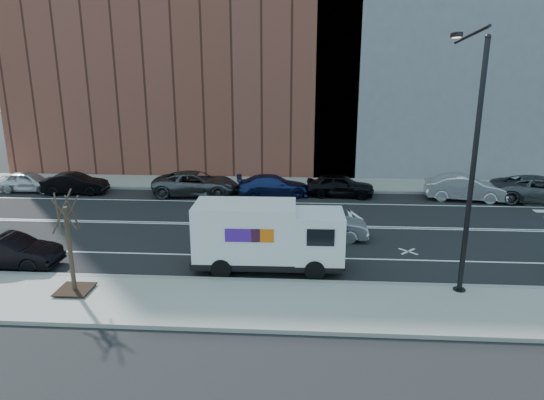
# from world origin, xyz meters

# --- Properties ---
(ground) EXTENTS (120.00, 120.00, 0.00)m
(ground) POSITION_xyz_m (0.00, 0.00, 0.00)
(ground) COLOR black
(ground) RESTS_ON ground
(sidewalk_near) EXTENTS (44.00, 3.60, 0.15)m
(sidewalk_near) POSITION_xyz_m (0.00, -8.80, 0.07)
(sidewalk_near) COLOR gray
(sidewalk_near) RESTS_ON ground
(sidewalk_far) EXTENTS (44.00, 3.60, 0.15)m
(sidewalk_far) POSITION_xyz_m (0.00, 8.80, 0.07)
(sidewalk_far) COLOR gray
(sidewalk_far) RESTS_ON ground
(curb_near) EXTENTS (44.00, 0.25, 0.17)m
(curb_near) POSITION_xyz_m (0.00, -7.00, 0.08)
(curb_near) COLOR gray
(curb_near) RESTS_ON ground
(curb_far) EXTENTS (44.00, 0.25, 0.17)m
(curb_far) POSITION_xyz_m (0.00, 7.00, 0.08)
(curb_far) COLOR gray
(curb_far) RESTS_ON ground
(road_markings) EXTENTS (40.00, 8.60, 0.01)m
(road_markings) POSITION_xyz_m (0.00, 0.00, 0.00)
(road_markings) COLOR white
(road_markings) RESTS_ON ground
(bldg_brick) EXTENTS (26.00, 10.00, 22.00)m
(bldg_brick) POSITION_xyz_m (-8.00, 15.60, 11.00)
(bldg_brick) COLOR brown
(bldg_brick) RESTS_ON ground
(streetlight) EXTENTS (0.44, 4.02, 9.34)m
(streetlight) POSITION_xyz_m (7.00, -6.91, 5.08)
(streetlight) COLOR black
(streetlight) RESTS_ON ground
(street_tree) EXTENTS (1.20, 1.20, 3.75)m
(street_tree) POSITION_xyz_m (-7.00, -8.40, 1.45)
(street_tree) COLOR black
(street_tree) RESTS_ON ground
(fedex_van) EXTENTS (6.14, 2.27, 2.79)m
(fedex_van) POSITION_xyz_m (-0.19, -5.60, 1.46)
(fedex_van) COLOR black
(fedex_van) RESTS_ON ground
(far_parked_a) EXTENTS (3.98, 1.68, 1.34)m
(far_parked_a) POSITION_xyz_m (-16.80, 5.95, 0.67)
(far_parked_a) COLOR silver
(far_parked_a) RESTS_ON ground
(far_parked_b) EXTENTS (4.16, 1.68, 1.34)m
(far_parked_b) POSITION_xyz_m (-13.48, 5.59, 0.67)
(far_parked_b) COLOR black
(far_parked_b) RESTS_ON ground
(far_parked_c) EXTENTS (5.55, 2.74, 1.52)m
(far_parked_c) POSITION_xyz_m (-5.60, 5.78, 0.76)
(far_parked_c) COLOR #494B51
(far_parked_c) RESTS_ON ground
(far_parked_d) EXTENTS (4.86, 2.50, 1.35)m
(far_parked_d) POSITION_xyz_m (-0.64, 5.88, 0.67)
(far_parked_d) COLOR navy
(far_parked_d) RESTS_ON ground
(far_parked_e) EXTENTS (4.41, 2.10, 1.45)m
(far_parked_e) POSITION_xyz_m (3.59, 6.06, 0.73)
(far_parked_e) COLOR black
(far_parked_e) RESTS_ON ground
(far_parked_f) EXTENTS (4.91, 2.28, 1.56)m
(far_parked_f) POSITION_xyz_m (11.20, 5.65, 0.78)
(far_parked_f) COLOR silver
(far_parked_f) RESTS_ON ground
(far_parked_g) EXTENTS (5.95, 3.31, 1.57)m
(far_parked_g) POSITION_xyz_m (15.72, 5.53, 0.79)
(far_parked_g) COLOR #44464A
(far_parked_g) RESTS_ON ground
(driving_sedan) EXTENTS (4.17, 1.55, 1.36)m
(driving_sedan) POSITION_xyz_m (2.30, -1.80, 0.68)
(driving_sedan) COLOR #A6A5AA
(driving_sedan) RESTS_ON ground
(near_parked_rear_a) EXTENTS (4.19, 1.50, 1.38)m
(near_parked_rear_a) POSITION_xyz_m (-10.85, -6.08, 0.69)
(near_parked_rear_a) COLOR black
(near_parked_rear_a) RESTS_ON ground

